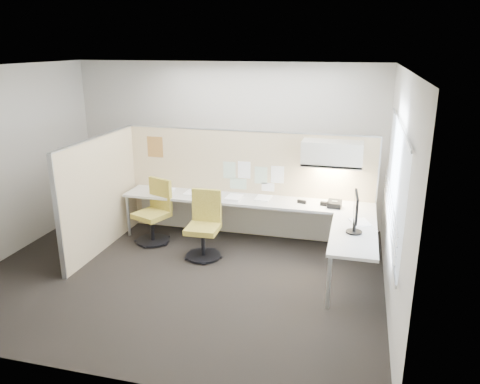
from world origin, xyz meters
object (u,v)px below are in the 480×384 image
(chair_left, at_px, (155,214))
(chair_right, at_px, (204,227))
(desk, at_px, (264,211))
(phone, at_px, (334,204))
(monitor, at_px, (356,211))

(chair_left, distance_m, chair_right, 1.00)
(desk, height_order, phone, phone)
(chair_left, bearing_deg, monitor, 9.28)
(chair_left, relative_size, chair_right, 1.01)
(chair_right, xyz_separation_m, monitor, (2.17, -0.33, 0.57))
(desk, relative_size, phone, 17.93)
(desk, xyz_separation_m, chair_left, (-1.75, -0.21, -0.13))
(monitor, bearing_deg, chair_right, 77.88)
(desk, bearing_deg, phone, 4.36)
(chair_left, xyz_separation_m, monitor, (3.12, -0.67, 0.56))
(desk, bearing_deg, chair_left, -173.29)
(phone, bearing_deg, chair_left, -169.26)
(chair_right, relative_size, phone, 4.47)
(desk, xyz_separation_m, monitor, (1.37, -0.87, 0.43))
(chair_left, relative_size, monitor, 1.91)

